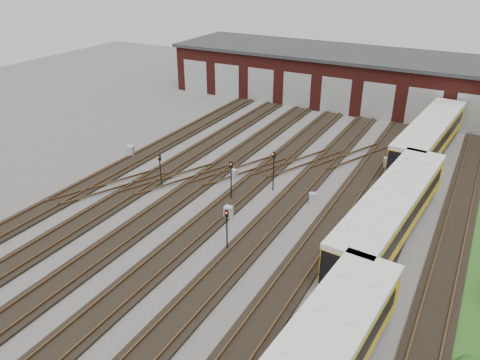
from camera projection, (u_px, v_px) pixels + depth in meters
The scene contains 13 objects.
ground at pixel (190, 269), 29.19m from camera, with size 120.00×120.00×0.00m, color #4C4947.
track_network at pixel (193, 262), 29.68m from camera, with size 30.40×70.00×0.33m.
maintenance_shed at pixel (366, 79), 59.24m from camera, with size 51.00×12.50×6.35m.
metro_train at pixel (391, 213), 31.28m from camera, with size 4.39×48.65×3.40m.
signal_mast_0 at pixel (231, 176), 36.28m from camera, with size 0.30×0.28×3.35m.
signal_mast_1 at pixel (160, 166), 38.58m from camera, with size 0.27×0.26×2.88m.
signal_mast_2 at pixel (274, 166), 37.79m from camera, with size 0.29×0.28×3.44m.
signal_mast_3 at pixel (227, 225), 30.22m from camera, with size 0.28×0.27×3.04m.
relay_cabinet_0 at pixel (130, 151), 44.83m from camera, with size 0.67×0.56×1.12m, color #9FA2A4.
relay_cabinet_1 at pixel (234, 174), 40.54m from camera, with size 0.52×0.43×0.87m, color #9FA2A4.
relay_cabinet_2 at pixel (228, 212), 34.49m from camera, with size 0.61×0.51×1.01m, color #9FA2A4.
relay_cabinet_3 at pixel (387, 163), 42.43m from camera, with size 0.62×0.52×1.04m, color #9FA2A4.
relay_cabinet_4 at pixel (313, 198), 36.57m from camera, with size 0.54×0.45×0.90m, color #9FA2A4.
Camera 1 is at (14.09, -19.32, 17.92)m, focal length 35.00 mm.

